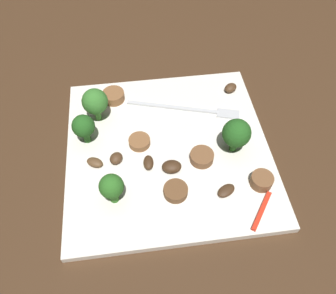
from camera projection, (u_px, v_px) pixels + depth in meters
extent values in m
plane|color=#422B19|center=(168.00, 151.00, 0.50)|extent=(1.40, 1.40, 0.00)
cube|color=white|center=(168.00, 149.00, 0.49)|extent=(0.29, 0.29, 0.01)
cube|color=silver|center=(172.00, 107.00, 0.53)|extent=(0.14, 0.05, 0.00)
cube|color=silver|center=(228.00, 114.00, 0.53)|extent=(0.04, 0.03, 0.00)
cylinder|color=#347525|center=(114.00, 194.00, 0.43)|extent=(0.01, 0.01, 0.03)
sphere|color=#2D6B23|center=(111.00, 186.00, 0.41)|extent=(0.03, 0.03, 0.03)
cylinder|color=#296420|center=(234.00, 144.00, 0.48)|extent=(0.01, 0.01, 0.03)
sphere|color=#235B1E|center=(237.00, 133.00, 0.46)|extent=(0.04, 0.04, 0.04)
cylinder|color=#296420|center=(86.00, 135.00, 0.49)|extent=(0.01, 0.01, 0.02)
sphere|color=#235B1E|center=(83.00, 126.00, 0.47)|extent=(0.03, 0.03, 0.03)
cylinder|color=#408630|center=(98.00, 112.00, 0.51)|extent=(0.01, 0.01, 0.03)
sphere|color=#387A2D|center=(95.00, 101.00, 0.49)|extent=(0.04, 0.04, 0.04)
cylinder|color=brown|center=(202.00, 157.00, 0.47)|extent=(0.04, 0.04, 0.01)
cylinder|color=brown|center=(262.00, 181.00, 0.45)|extent=(0.04, 0.04, 0.02)
cylinder|color=brown|center=(139.00, 142.00, 0.49)|extent=(0.04, 0.04, 0.01)
cylinder|color=brown|center=(114.00, 96.00, 0.54)|extent=(0.04, 0.04, 0.01)
cylinder|color=brown|center=(179.00, 191.00, 0.44)|extent=(0.04, 0.04, 0.01)
ellipsoid|color=#422B19|center=(174.00, 166.00, 0.46)|extent=(0.03, 0.02, 0.01)
ellipsoid|color=#4C331E|center=(231.00, 88.00, 0.55)|extent=(0.03, 0.03, 0.01)
ellipsoid|color=brown|center=(95.00, 162.00, 0.47)|extent=(0.03, 0.02, 0.01)
ellipsoid|color=#422B19|center=(148.00, 163.00, 0.47)|extent=(0.02, 0.02, 0.01)
ellipsoid|color=#422B19|center=(226.00, 191.00, 0.44)|extent=(0.03, 0.03, 0.01)
ellipsoid|color=#4C331E|center=(116.00, 158.00, 0.47)|extent=(0.03, 0.03, 0.01)
cube|color=red|center=(262.00, 211.00, 0.43)|extent=(0.04, 0.05, 0.00)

